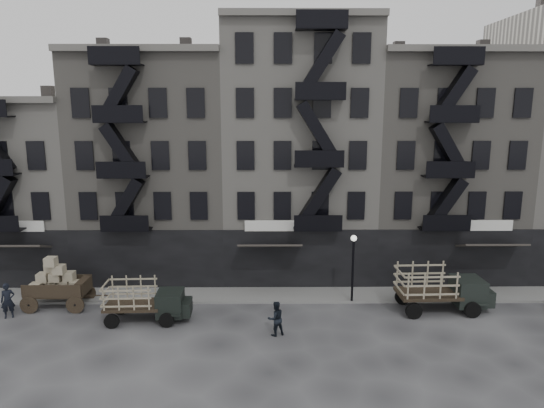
{
  "coord_description": "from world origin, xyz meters",
  "views": [
    {
      "loc": [
        -2.08,
        -25.18,
        11.84
      ],
      "look_at": [
        -1.86,
        4.0,
        5.9
      ],
      "focal_mm": 32.0,
      "sensor_mm": 36.0,
      "label": 1
    }
  ],
  "objects_px": {
    "wagon": "(55,278)",
    "stake_truck_west": "(145,298)",
    "pedestrian_mid": "(276,318)",
    "stake_truck_east": "(441,286)",
    "pedestrian_west": "(8,301)"
  },
  "relations": [
    {
      "from": "wagon",
      "to": "stake_truck_west",
      "type": "height_order",
      "value": "wagon"
    },
    {
      "from": "stake_truck_west",
      "to": "pedestrian_mid",
      "type": "distance_m",
      "value": 7.48
    },
    {
      "from": "wagon",
      "to": "stake_truck_west",
      "type": "relative_size",
      "value": 0.78
    },
    {
      "from": "stake_truck_east",
      "to": "pedestrian_west",
      "type": "bearing_deg",
      "value": 179.61
    },
    {
      "from": "pedestrian_mid",
      "to": "stake_truck_west",
      "type": "bearing_deg",
      "value": -37.04
    },
    {
      "from": "wagon",
      "to": "stake_truck_west",
      "type": "xyz_separation_m",
      "value": [
        5.76,
        -1.94,
        -0.45
      ]
    },
    {
      "from": "stake_truck_east",
      "to": "pedestrian_mid",
      "type": "height_order",
      "value": "stake_truck_east"
    },
    {
      "from": "pedestrian_west",
      "to": "wagon",
      "type": "bearing_deg",
      "value": 11.88
    },
    {
      "from": "wagon",
      "to": "stake_truck_east",
      "type": "bearing_deg",
      "value": -1.69
    },
    {
      "from": "wagon",
      "to": "pedestrian_mid",
      "type": "height_order",
      "value": "wagon"
    },
    {
      "from": "pedestrian_west",
      "to": "stake_truck_east",
      "type": "bearing_deg",
      "value": -21.18
    },
    {
      "from": "wagon",
      "to": "pedestrian_west",
      "type": "xyz_separation_m",
      "value": [
        -2.12,
        -1.47,
        -0.78
      ]
    },
    {
      "from": "stake_truck_west",
      "to": "pedestrian_mid",
      "type": "xyz_separation_m",
      "value": [
        7.25,
        -1.79,
        -0.42
      ]
    },
    {
      "from": "wagon",
      "to": "pedestrian_mid",
      "type": "bearing_deg",
      "value": -15.87
    },
    {
      "from": "pedestrian_west",
      "to": "stake_truck_west",
      "type": "bearing_deg",
      "value": -26.3
    }
  ]
}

